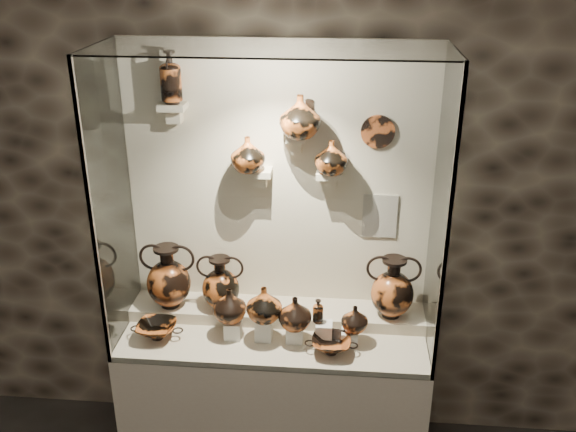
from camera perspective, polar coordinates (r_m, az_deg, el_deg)
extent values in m
cube|color=black|center=(3.57, -0.80, 2.80)|extent=(5.00, 0.02, 3.20)
cube|color=beige|center=(3.90, -1.21, -15.68)|extent=(1.70, 0.60, 0.80)
cube|color=#C5B499|center=(3.65, -1.26, -10.62)|extent=(1.68, 0.58, 0.03)
cube|color=#C5B499|center=(3.77, -0.97, -8.70)|extent=(1.70, 0.25, 0.10)
cube|color=beige|center=(3.56, -0.81, 2.77)|extent=(1.70, 0.03, 1.60)
cube|color=white|center=(3.00, -2.02, -1.35)|extent=(1.70, 0.01, 1.60)
cube|color=white|center=(3.47, -15.42, 1.28)|extent=(0.01, 0.60, 1.60)
cube|color=white|center=(3.29, 13.41, 0.29)|extent=(0.01, 0.60, 1.60)
cube|color=white|center=(3.06, -1.53, 14.73)|extent=(1.70, 0.60, 0.01)
cube|color=gray|center=(3.22, -17.02, -0.68)|extent=(0.02, 0.02, 1.60)
cube|color=gray|center=(3.03, 13.98, -1.87)|extent=(0.02, 0.02, 1.60)
cube|color=silver|center=(3.60, -4.90, -10.00)|extent=(0.09, 0.09, 0.10)
cube|color=silver|center=(3.57, -2.17, -9.97)|extent=(0.09, 0.09, 0.13)
cube|color=silver|center=(3.56, 0.59, -10.38)|extent=(0.09, 0.09, 0.09)
cube|color=silver|center=(3.55, 3.21, -10.29)|extent=(0.09, 0.09, 0.12)
cube|color=silver|center=(3.56, 5.49, -10.64)|extent=(0.09, 0.09, 0.08)
cube|color=beige|center=(3.46, -10.22, 9.57)|extent=(0.14, 0.12, 0.04)
cube|color=beige|center=(3.47, -2.60, 3.93)|extent=(0.14, 0.12, 0.04)
cube|color=beige|center=(3.39, 0.72, 7.02)|extent=(0.10, 0.12, 0.04)
cube|color=beige|center=(3.44, 3.70, 3.73)|extent=(0.14, 0.12, 0.04)
imported|color=#AA5020|center=(3.54, -5.21, -7.87)|extent=(0.24, 0.24, 0.19)
imported|color=#B75620|center=(3.47, -2.13, -7.82)|extent=(0.21, 0.21, 0.20)
imported|color=#AA5020|center=(3.48, 0.62, -8.61)|extent=(0.23, 0.23, 0.19)
imported|color=#AA5020|center=(3.50, 5.95, -9.06)|extent=(0.15, 0.15, 0.15)
imported|color=#B75620|center=(3.40, -3.60, 5.51)|extent=(0.23, 0.23, 0.19)
imported|color=#B75620|center=(3.30, 1.08, 8.86)|extent=(0.23, 0.23, 0.22)
imported|color=#B75620|center=(3.37, 3.86, 5.24)|extent=(0.21, 0.21, 0.18)
cylinder|color=#BA5424|center=(3.42, 7.99, 7.44)|extent=(0.18, 0.02, 0.18)
cube|color=beige|center=(3.59, 8.16, 0.00)|extent=(0.19, 0.01, 0.25)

